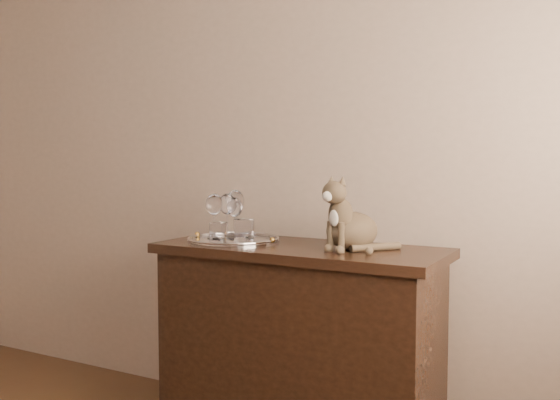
% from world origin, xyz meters
% --- Properties ---
extents(wall_back, '(4.00, 0.10, 2.70)m').
position_xyz_m(wall_back, '(0.00, 2.25, 1.35)').
color(wall_back, tan).
rests_on(wall_back, ground).
extents(sideboard, '(1.20, 0.50, 0.85)m').
position_xyz_m(sideboard, '(0.60, 1.94, 0.42)').
color(sideboard, black).
rests_on(sideboard, ground).
extents(tray, '(0.40, 0.40, 0.01)m').
position_xyz_m(tray, '(0.28, 1.92, 0.85)').
color(tray, silver).
rests_on(tray, sideboard).
extents(wine_glass_a, '(0.07, 0.07, 0.20)m').
position_xyz_m(wine_glass_a, '(0.22, 1.97, 0.96)').
color(wine_glass_a, silver).
rests_on(wine_glass_a, tray).
extents(wine_glass_b, '(0.08, 0.08, 0.21)m').
position_xyz_m(wine_glass_b, '(0.24, 2.01, 0.96)').
color(wine_glass_b, white).
rests_on(wine_glass_b, tray).
extents(wine_glass_c, '(0.08, 0.08, 0.20)m').
position_xyz_m(wine_glass_c, '(0.19, 1.91, 0.96)').
color(wine_glass_c, white).
rests_on(wine_glass_c, tray).
extents(wine_glass_d, '(0.07, 0.07, 0.18)m').
position_xyz_m(wine_glass_d, '(0.27, 1.95, 0.95)').
color(wine_glass_d, silver).
rests_on(wine_glass_d, tray).
extents(tumbler_a, '(0.09, 0.09, 0.10)m').
position_xyz_m(tumbler_a, '(0.36, 1.88, 0.91)').
color(tumbler_a, silver).
rests_on(tumbler_a, tray).
extents(tumbler_b, '(0.08, 0.08, 0.09)m').
position_xyz_m(tumbler_b, '(0.29, 1.80, 0.90)').
color(tumbler_b, silver).
rests_on(tumbler_b, tray).
extents(cat, '(0.36, 0.34, 0.30)m').
position_xyz_m(cat, '(0.82, 1.96, 1.00)').
color(cat, brown).
rests_on(cat, sideboard).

